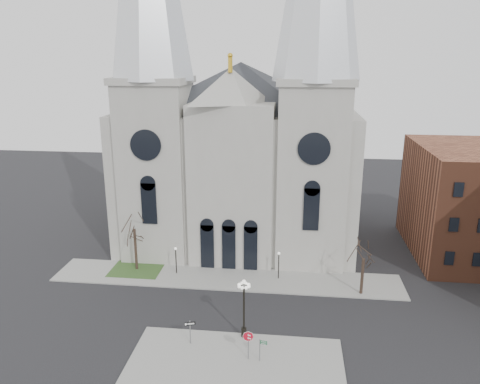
# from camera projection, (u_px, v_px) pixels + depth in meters

# --- Properties ---
(ground) EXTENTS (160.00, 160.00, 0.00)m
(ground) POSITION_uv_depth(u_px,v_px,m) (209.00, 332.00, 43.59)
(ground) COLOR black
(ground) RESTS_ON ground
(sidewalk_near) EXTENTS (18.00, 10.00, 0.14)m
(sidewalk_near) POSITION_uv_depth(u_px,v_px,m) (234.00, 368.00, 38.47)
(sidewalk_near) COLOR gray
(sidewalk_near) RESTS_ON ground
(sidewalk_far) EXTENTS (40.00, 6.00, 0.14)m
(sidewalk_far) POSITION_uv_depth(u_px,v_px,m) (226.00, 278.00, 54.06)
(sidewalk_far) COLOR gray
(sidewalk_far) RESTS_ON ground
(grass_patch) EXTENTS (6.00, 5.00, 0.18)m
(grass_patch) POSITION_uv_depth(u_px,v_px,m) (137.00, 269.00, 56.22)
(grass_patch) COLOR #304F21
(grass_patch) RESTS_ON ground
(cathedral) EXTENTS (33.00, 26.66, 54.00)m
(cathedral) POSITION_uv_depth(u_px,v_px,m) (238.00, 107.00, 60.21)
(cathedral) COLOR #A3A098
(cathedral) RESTS_ON ground
(bg_building_brick) EXTENTS (14.00, 18.00, 14.00)m
(bg_building_brick) POSITION_uv_depth(u_px,v_px,m) (472.00, 202.00, 59.29)
(bg_building_brick) COLOR brown
(bg_building_brick) RESTS_ON ground
(tree_left) EXTENTS (3.20, 3.20, 7.50)m
(tree_left) POSITION_uv_depth(u_px,v_px,m) (134.00, 226.00, 54.68)
(tree_left) COLOR black
(tree_left) RESTS_ON ground
(tree_right) EXTENTS (3.20, 3.20, 6.00)m
(tree_right) POSITION_uv_depth(u_px,v_px,m) (364.00, 256.00, 49.27)
(tree_right) COLOR black
(tree_right) RESTS_ON ground
(ped_lamp_left) EXTENTS (0.32, 0.32, 3.26)m
(ped_lamp_left) POSITION_uv_depth(u_px,v_px,m) (176.00, 256.00, 54.57)
(ped_lamp_left) COLOR black
(ped_lamp_left) RESTS_ON sidewalk_far
(ped_lamp_right) EXTENTS (0.32, 0.32, 3.26)m
(ped_lamp_right) POSITION_uv_depth(u_px,v_px,m) (279.00, 261.00, 53.24)
(ped_lamp_right) COLOR black
(ped_lamp_right) RESTS_ON sidewalk_far
(stop_sign) EXTENTS (0.91, 0.33, 2.64)m
(stop_sign) POSITION_uv_depth(u_px,v_px,m) (248.00, 339.00, 39.04)
(stop_sign) COLOR slate
(stop_sign) RESTS_ON sidewalk_near
(globe_lamp) EXTENTS (1.49, 1.49, 5.69)m
(globe_lamp) POSITION_uv_depth(u_px,v_px,m) (244.00, 301.00, 41.71)
(globe_lamp) COLOR black
(globe_lamp) RESTS_ON sidewalk_near
(one_way_sign) EXTENTS (0.95, 0.33, 2.25)m
(one_way_sign) POSITION_uv_depth(u_px,v_px,m) (190.00, 328.00, 41.28)
(one_way_sign) COLOR slate
(one_way_sign) RESTS_ON sidewalk_near
(street_name_sign) EXTENTS (0.66, 0.15, 2.07)m
(street_name_sign) POSITION_uv_depth(u_px,v_px,m) (261.00, 348.00, 38.92)
(street_name_sign) COLOR slate
(street_name_sign) RESTS_ON sidewalk_near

